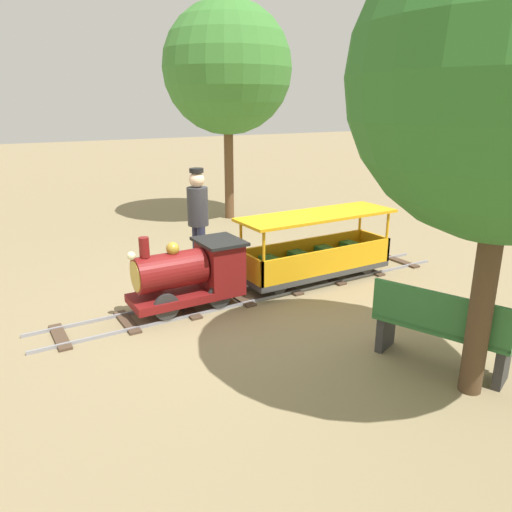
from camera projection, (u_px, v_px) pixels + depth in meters
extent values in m
plane|color=#8C7A56|center=(258.00, 294.00, 6.70)|extent=(60.00, 60.00, 0.00)
cube|color=gray|center=(272.00, 297.00, 6.55)|extent=(0.03, 6.05, 0.04)
cube|color=gray|center=(255.00, 286.00, 6.92)|extent=(0.03, 6.05, 0.04)
cube|color=#4C3828|center=(401.00, 261.00, 8.03)|extent=(0.69, 0.14, 0.03)
cube|color=#4C3828|center=(366.00, 269.00, 7.66)|extent=(0.69, 0.14, 0.03)
cube|color=#4C3828|center=(328.00, 277.00, 7.29)|extent=(0.69, 0.14, 0.03)
cube|color=#4C3828|center=(286.00, 287.00, 6.92)|extent=(0.69, 0.14, 0.03)
cube|color=#4C3828|center=(239.00, 297.00, 6.55)|extent=(0.69, 0.14, 0.03)
cube|color=#4C3828|center=(186.00, 309.00, 6.18)|extent=(0.69, 0.14, 0.03)
cube|color=#4C3828|center=(127.00, 322.00, 5.81)|extent=(0.69, 0.14, 0.03)
cube|color=#4C3828|center=(60.00, 337.00, 5.44)|extent=(0.69, 0.14, 0.03)
cube|color=maroon|center=(186.00, 294.00, 6.13)|extent=(0.57, 1.40, 0.10)
cylinder|color=maroon|center=(170.00, 271.00, 5.92)|extent=(0.44, 0.85, 0.44)
cylinder|color=#B7932D|center=(136.00, 277.00, 5.72)|extent=(0.37, 0.02, 0.37)
cylinder|color=maroon|center=(144.00, 247.00, 5.68)|extent=(0.12, 0.12, 0.24)
sphere|color=#B7932D|center=(173.00, 249.00, 5.87)|extent=(0.16, 0.16, 0.16)
cube|color=maroon|center=(220.00, 264.00, 6.26)|extent=(0.57, 0.45, 0.55)
cube|color=black|center=(219.00, 241.00, 6.17)|extent=(0.65, 0.53, 0.04)
sphere|color=#F2EAB2|center=(131.00, 256.00, 5.62)|extent=(0.10, 0.10, 0.10)
cylinder|color=#2D2D2D|center=(167.00, 307.00, 5.77)|extent=(0.05, 0.32, 0.32)
cylinder|color=#2D2D2D|center=(153.00, 295.00, 6.14)|extent=(0.05, 0.32, 0.32)
cylinder|color=#2D2D2D|center=(220.00, 296.00, 6.11)|extent=(0.05, 0.32, 0.32)
cylinder|color=#2D2D2D|center=(204.00, 285.00, 6.48)|extent=(0.05, 0.32, 0.32)
cube|color=#3F3F3F|center=(316.00, 270.00, 7.12)|extent=(0.65, 2.25, 0.08)
cube|color=orange|center=(330.00, 261.00, 6.81)|extent=(0.04, 2.25, 0.35)
cube|color=orange|center=(304.00, 250.00, 7.31)|extent=(0.04, 2.25, 0.35)
cube|color=orange|center=(250.00, 268.00, 6.52)|extent=(0.65, 0.04, 0.35)
cube|color=orange|center=(373.00, 245.00, 7.60)|extent=(0.65, 0.04, 0.35)
cylinder|color=orange|center=(264.00, 259.00, 6.23)|extent=(0.04, 0.04, 0.75)
cylinder|color=orange|center=(241.00, 248.00, 6.72)|extent=(0.04, 0.04, 0.75)
cylinder|color=orange|center=(387.00, 237.00, 7.28)|extent=(0.04, 0.04, 0.75)
cylinder|color=orange|center=(359.00, 228.00, 7.77)|extent=(0.04, 0.04, 0.75)
cube|color=orange|center=(318.00, 215.00, 6.88)|extent=(0.75, 2.35, 0.04)
cube|color=#2D6B33|center=(355.00, 252.00, 7.43)|extent=(0.49, 0.20, 0.24)
cube|color=#2D6B33|center=(329.00, 257.00, 7.20)|extent=(0.49, 0.20, 0.24)
cube|color=#2D6B33|center=(302.00, 262.00, 6.96)|extent=(0.49, 0.20, 0.24)
cube|color=#2D6B33|center=(274.00, 267.00, 6.72)|extent=(0.49, 0.20, 0.24)
cylinder|color=#262626|center=(279.00, 286.00, 6.56)|extent=(0.04, 0.24, 0.24)
cylinder|color=#262626|center=(261.00, 276.00, 6.93)|extent=(0.04, 0.24, 0.24)
cylinder|color=#262626|center=(367.00, 266.00, 7.33)|extent=(0.04, 0.24, 0.24)
cylinder|color=#262626|center=(347.00, 258.00, 7.70)|extent=(0.04, 0.24, 0.24)
cylinder|color=#282D47|center=(202.00, 253.00, 7.16)|extent=(0.12, 0.12, 0.80)
cylinder|color=#282D47|center=(197.00, 250.00, 7.31)|extent=(0.12, 0.12, 0.80)
cylinder|color=#333338|center=(198.00, 206.00, 7.03)|extent=(0.30, 0.30, 0.55)
sphere|color=beige|center=(197.00, 180.00, 6.92)|extent=(0.22, 0.22, 0.22)
cylinder|color=black|center=(196.00, 170.00, 6.88)|extent=(0.20, 0.20, 0.06)
cube|color=#2D6B33|center=(443.00, 326.00, 4.78)|extent=(1.36, 0.84, 0.06)
cube|color=#2D6B33|center=(439.00, 313.00, 4.58)|extent=(1.23, 0.50, 0.40)
cube|color=#333333|center=(386.00, 329.00, 5.18)|extent=(0.19, 0.33, 0.42)
cube|color=#333333|center=(503.00, 363.00, 4.50)|extent=(0.19, 0.33, 0.42)
cylinder|color=#4C3823|center=(483.00, 298.00, 4.19)|extent=(0.20, 0.20, 1.80)
cylinder|color=brown|center=(229.00, 168.00, 10.82)|extent=(0.20, 0.20, 2.24)
sphere|color=#3D7F33|center=(227.00, 68.00, 10.20)|extent=(2.70, 2.70, 2.70)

